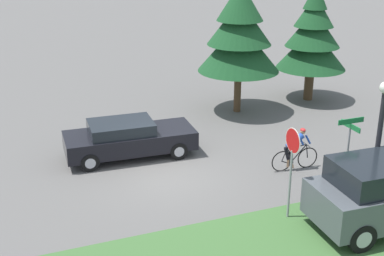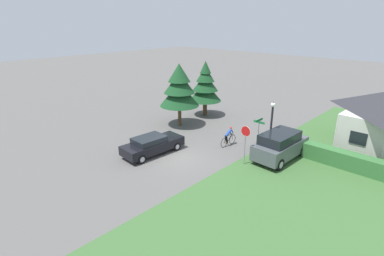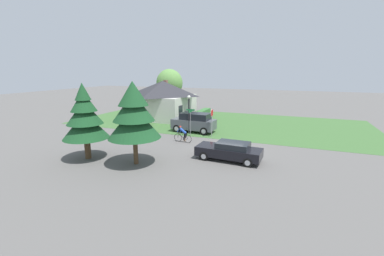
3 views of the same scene
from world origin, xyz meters
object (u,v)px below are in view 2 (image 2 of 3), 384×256
(sedan_left_lane, at_px, (152,145))
(conifer_tall_near, at_px, (179,88))
(cyclist, at_px, (228,137))
(conifer_tall_far, at_px, (205,86))
(parked_suv_right, at_px, (280,146))
(stop_sign, at_px, (245,137))
(street_lamp, at_px, (272,122))
(street_name_sign, at_px, (258,130))

(sedan_left_lane, relative_size, conifer_tall_near, 0.83)
(cyclist, relative_size, conifer_tall_far, 0.32)
(parked_suv_right, bearing_deg, sedan_left_lane, 129.72)
(stop_sign, bearing_deg, sedan_left_lane, 28.28)
(stop_sign, height_order, street_lamp, street_lamp)
(parked_suv_right, bearing_deg, street_lamp, 79.75)
(conifer_tall_near, bearing_deg, parked_suv_right, -1.85)
(conifer_tall_near, xyz_separation_m, conifer_tall_far, (-0.33, 4.04, -0.45))
(street_lamp, xyz_separation_m, conifer_tall_near, (-9.61, 0.13, 1.02))
(street_lamp, relative_size, conifer_tall_far, 0.72)
(parked_suv_right, bearing_deg, conifer_tall_far, 70.33)
(conifer_tall_near, relative_size, conifer_tall_far, 1.03)
(parked_suv_right, height_order, conifer_tall_far, conifer_tall_far)
(sedan_left_lane, height_order, conifer_tall_far, conifer_tall_far)
(parked_suv_right, distance_m, stop_sign, 2.94)
(stop_sign, bearing_deg, parked_suv_right, -119.92)
(cyclist, height_order, conifer_tall_near, conifer_tall_near)
(sedan_left_lane, relative_size, stop_sign, 1.72)
(stop_sign, relative_size, street_name_sign, 1.03)
(street_lamp, relative_size, street_name_sign, 1.50)
(stop_sign, height_order, conifer_tall_near, conifer_tall_near)
(sedan_left_lane, height_order, cyclist, cyclist)
(conifer_tall_near, bearing_deg, sedan_left_lane, -62.08)
(stop_sign, xyz_separation_m, conifer_tall_far, (-9.50, 6.79, 1.14))
(parked_suv_right, distance_m, street_lamp, 1.81)
(street_name_sign, distance_m, conifer_tall_near, 9.06)
(parked_suv_right, height_order, street_lamp, street_lamp)
(street_name_sign, bearing_deg, stop_sign, -82.36)
(cyclist, relative_size, conifer_tall_near, 0.31)
(cyclist, height_order, street_lamp, street_lamp)
(street_name_sign, relative_size, conifer_tall_near, 0.47)
(conifer_tall_near, bearing_deg, street_name_sign, -3.85)
(cyclist, bearing_deg, conifer_tall_far, 57.33)
(cyclist, distance_m, conifer_tall_far, 8.65)
(parked_suv_right, bearing_deg, street_name_sign, 100.97)
(sedan_left_lane, distance_m, street_name_sign, 7.94)
(stop_sign, relative_size, street_lamp, 0.69)
(sedan_left_lane, xyz_separation_m, parked_suv_right, (7.38, 5.65, 0.33))
(conifer_tall_near, bearing_deg, street_lamp, -0.79)
(sedan_left_lane, distance_m, conifer_tall_near, 7.37)
(street_name_sign, bearing_deg, conifer_tall_near, 176.15)
(sedan_left_lane, bearing_deg, cyclist, -28.81)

